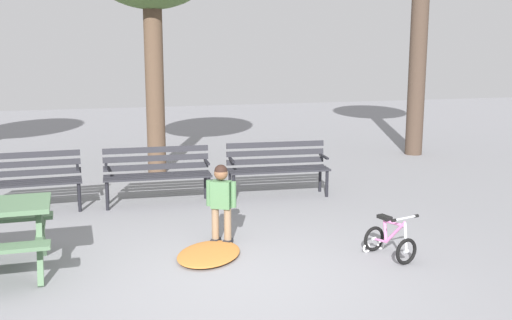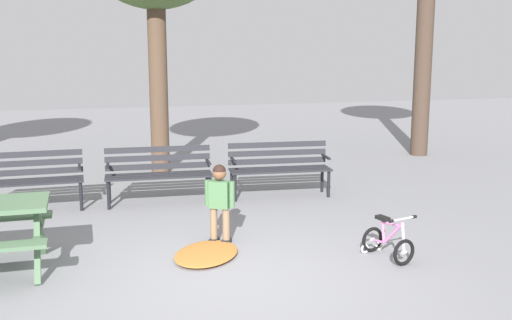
{
  "view_description": "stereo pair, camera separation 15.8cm",
  "coord_description": "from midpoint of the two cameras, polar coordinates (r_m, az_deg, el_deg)",
  "views": [
    {
      "loc": [
        -1.37,
        -5.75,
        2.39
      ],
      "look_at": [
        0.79,
        2.06,
        0.85
      ],
      "focal_mm": 42.84,
      "sensor_mm": 36.0,
      "label": 1
    },
    {
      "loc": [
        -1.22,
        -5.79,
        2.39
      ],
      "look_at": [
        0.79,
        2.06,
        0.85
      ],
      "focal_mm": 42.84,
      "sensor_mm": 36.0,
      "label": 2
    }
  ],
  "objects": [
    {
      "name": "ground",
      "position": [
        6.38,
        -2.68,
        -11.26
      ],
      "size": [
        36.0,
        36.0,
        0.0
      ],
      "primitive_type": "plane",
      "color": "gray"
    },
    {
      "name": "park_bench_far_left",
      "position": [
        9.43,
        -21.31,
        -1.49
      ],
      "size": [
        1.61,
        0.51,
        0.85
      ],
      "color": "#232328",
      "rests_on": "ground"
    },
    {
      "name": "park_bench_left",
      "position": [
        9.38,
        -9.69,
        -0.96
      ],
      "size": [
        1.62,
        0.53,
        0.85
      ],
      "color": "#232328",
      "rests_on": "ground"
    },
    {
      "name": "park_bench_right",
      "position": [
        9.73,
        1.54,
        -0.39
      ],
      "size": [
        1.63,
        0.56,
        0.85
      ],
      "color": "#232328",
      "rests_on": "ground"
    },
    {
      "name": "child_standing",
      "position": [
        7.36,
        -3.88,
        -3.58
      ],
      "size": [
        0.34,
        0.26,
        0.98
      ],
      "color": "#7F664C",
      "rests_on": "ground"
    },
    {
      "name": "kids_bicycle",
      "position": [
        7.13,
        11.74,
        -7.38
      ],
      "size": [
        0.49,
        0.62,
        0.54
      ],
      "color": "black",
      "rests_on": "ground"
    },
    {
      "name": "leaf_pile",
      "position": [
        7.08,
        -5.07,
        -8.71
      ],
      "size": [
        1.08,
        1.18,
        0.07
      ],
      "primitive_type": "ellipsoid",
      "rotation": [
        0.0,
        0.0,
        1.03
      ],
      "color": "#B26B2D",
      "rests_on": "ground"
    }
  ]
}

